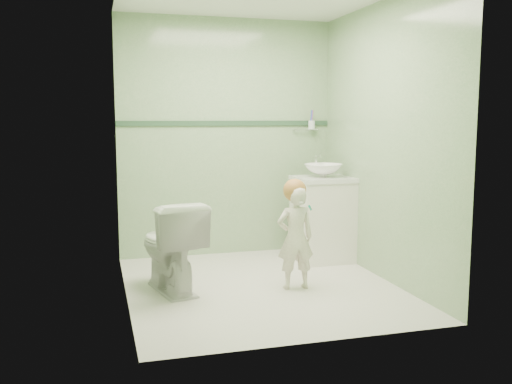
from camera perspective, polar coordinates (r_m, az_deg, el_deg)
name	(u,v)px	position (r m, az deg, el deg)	size (l,w,h in m)	color
ground	(261,286)	(4.84, 0.49, -9.41)	(2.50, 2.50, 0.00)	white
room_shell	(261,143)	(4.64, 0.51, 4.92)	(2.50, 2.54, 2.40)	#85B17D
trim_stripe	(227,123)	(5.83, -2.94, 6.89)	(2.20, 0.02, 0.05)	#2D4E35
vanity	(323,220)	(5.67, 6.67, -2.82)	(0.52, 0.50, 0.80)	white
counter	(323,179)	(5.61, 6.74, 1.30)	(0.54, 0.52, 0.04)	white
basin	(323,170)	(5.60, 6.75, 2.16)	(0.37, 0.37, 0.13)	white
faucet	(316,161)	(5.76, 6.06, 3.11)	(0.03, 0.13, 0.18)	silver
cup_holder	(311,125)	(6.05, 5.51, 6.72)	(0.26, 0.07, 0.21)	silver
toilet	(170,246)	(4.68, -8.57, -5.35)	(0.42, 0.73, 0.75)	white
toddler	(295,238)	(4.70, 3.95, -4.59)	(0.31, 0.20, 0.85)	beige
hair_cap	(295,190)	(4.66, 3.89, 0.18)	(0.19, 0.19, 0.19)	#AD7034
teal_toothbrush	(309,207)	(4.56, 5.34, -1.53)	(0.11, 0.13, 0.08)	#069278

